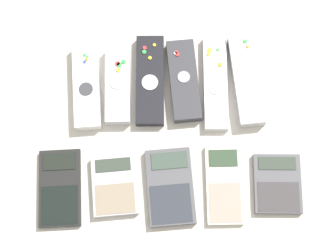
% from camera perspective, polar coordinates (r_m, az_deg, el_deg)
% --- Properties ---
extents(ground_plane, '(3.00, 3.00, 0.00)m').
position_cam_1_polar(ground_plane, '(1.08, 0.04, -1.34)').
color(ground_plane, beige).
extents(remote_0, '(0.06, 0.17, 0.03)m').
position_cam_1_polar(remote_0, '(1.11, -8.27, 3.99)').
color(remote_0, white).
rests_on(remote_0, ground_plane).
extents(remote_1, '(0.05, 0.16, 0.03)m').
position_cam_1_polar(remote_1, '(1.10, -5.12, 4.14)').
color(remote_1, '#B7B7BC').
rests_on(remote_1, ground_plane).
extents(remote_2, '(0.06, 0.18, 0.02)m').
position_cam_1_polar(remote_2, '(1.11, -1.83, 4.65)').
color(remote_2, black).
rests_on(remote_2, ground_plane).
extents(remote_3, '(0.06, 0.17, 0.02)m').
position_cam_1_polar(remote_3, '(1.10, 1.61, 4.62)').
color(remote_3, '#333338').
rests_on(remote_3, ground_plane).
extents(remote_4, '(0.05, 0.19, 0.02)m').
position_cam_1_polar(remote_4, '(1.11, 4.84, 4.38)').
color(remote_4, silver).
rests_on(remote_4, ground_plane).
extents(remote_5, '(0.06, 0.19, 0.03)m').
position_cam_1_polar(remote_5, '(1.11, 7.94, 4.61)').
color(remote_5, '#B7B7BC').
rests_on(remote_5, ground_plane).
extents(calculator_0, '(0.08, 0.15, 0.01)m').
position_cam_1_polar(calculator_0, '(1.07, -10.92, -6.19)').
color(calculator_0, black).
rests_on(calculator_0, ground_plane).
extents(calculator_1, '(0.09, 0.12, 0.02)m').
position_cam_1_polar(calculator_1, '(1.06, -5.45, -6.05)').
color(calculator_1, '#B2B2B7').
rests_on(calculator_1, ground_plane).
extents(calculator_2, '(0.09, 0.15, 0.02)m').
position_cam_1_polar(calculator_2, '(1.05, 0.36, -6.20)').
color(calculator_2, '#4C4C51').
rests_on(calculator_2, ground_plane).
extents(calculator_3, '(0.07, 0.15, 0.01)m').
position_cam_1_polar(calculator_3, '(1.06, 5.71, -5.98)').
color(calculator_3, beige).
rests_on(calculator_3, ground_plane).
extents(calculator_4, '(0.09, 0.12, 0.01)m').
position_cam_1_polar(calculator_4, '(1.07, 11.05, -5.79)').
color(calculator_4, '#4C4C51').
rests_on(calculator_4, ground_plane).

